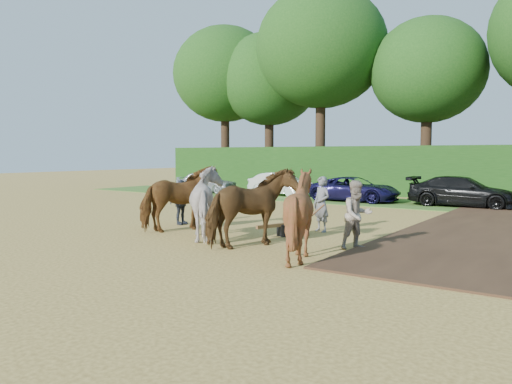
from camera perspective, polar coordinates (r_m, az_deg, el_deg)
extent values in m
plane|color=gold|center=(12.12, 12.08, -7.71)|extent=(120.00, 120.00, 0.00)
cube|color=#472D1C|center=(18.38, 24.92, -3.83)|extent=(4.50, 17.00, 0.05)
cube|color=#38601E|center=(25.49, 24.27, -1.65)|extent=(50.00, 5.00, 0.03)
cube|color=#14380F|center=(29.82, 25.93, 1.98)|extent=(46.00, 1.60, 3.00)
imported|color=beige|center=(13.45, 11.49, -2.58)|extent=(1.06, 1.12, 1.82)
imported|color=#262B33|center=(17.97, -8.61, -1.16)|extent=(0.46, 0.97, 1.60)
imported|color=brown|center=(16.43, -8.70, -0.71)|extent=(1.97, 2.79, 2.15)
imported|color=silver|center=(14.88, -5.02, -1.21)|extent=(2.64, 2.46, 2.15)
imported|color=#503719|center=(13.41, -0.51, -1.80)|extent=(1.97, 2.79, 2.15)
imported|color=maroon|center=(12.04, 5.07, -2.51)|extent=(2.31, 2.44, 2.16)
cube|color=black|center=(15.54, 4.13, -4.29)|extent=(0.66, 0.99, 0.36)
cube|color=brown|center=(15.13, 2.32, -3.83)|extent=(0.60, 1.38, 0.10)
cylinder|color=brown|center=(16.01, 5.19, -2.66)|extent=(0.28, 1.03, 0.76)
cylinder|color=brown|center=(15.67, 6.25, -2.82)|extent=(0.55, 0.95, 0.76)
imported|color=gray|center=(16.24, 7.51, -1.38)|extent=(0.76, 0.63, 1.80)
imported|color=#B0B3B7|center=(32.52, -5.69, 1.14)|extent=(4.27, 2.16, 1.39)
imported|color=white|center=(30.09, 2.86, 0.89)|extent=(4.37, 2.01, 1.39)
imported|color=#17143E|center=(26.81, 11.23, 0.31)|extent=(4.75, 2.23, 1.31)
imported|color=black|center=(25.68, 22.54, 0.03)|extent=(5.06, 2.21, 1.45)
cylinder|color=#382616|center=(41.29, -3.53, 4.93)|extent=(0.70, 0.70, 5.85)
ellipsoid|color=#163F11|center=(41.80, -3.57, 13.28)|extent=(8.40, 8.40, 7.73)
cylinder|color=#382616|center=(39.37, 1.52, 4.63)|extent=(0.70, 0.70, 5.40)
ellipsoid|color=#163F11|center=(39.79, 1.53, 12.76)|extent=(7.80, 7.80, 7.18)
cylinder|color=#382616|center=(35.99, 7.35, 5.52)|extent=(0.70, 0.70, 6.53)
ellipsoid|color=#163F11|center=(36.74, 7.46, 16.04)|extent=(9.20, 9.20, 8.46)
cylinder|color=#382616|center=(34.79, 18.82, 4.25)|extent=(0.70, 0.70, 5.17)
ellipsoid|color=#163F11|center=(35.21, 19.04, 13.01)|extent=(7.40, 7.40, 6.81)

